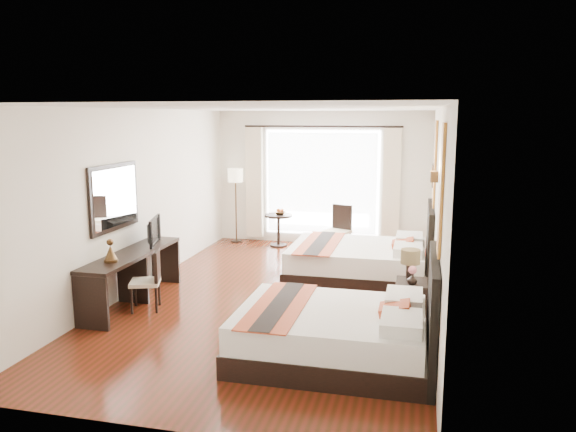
% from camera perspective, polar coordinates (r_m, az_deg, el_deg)
% --- Properties ---
extents(floor, '(4.50, 7.50, 0.01)m').
position_cam_1_polar(floor, '(8.54, -1.01, -8.27)').
color(floor, '#3B1B0A').
rests_on(floor, ground).
extents(ceiling, '(4.50, 7.50, 0.02)m').
position_cam_1_polar(ceiling, '(8.11, -1.07, 10.83)').
color(ceiling, white).
rests_on(ceiling, wall_headboard).
extents(wall_headboard, '(0.01, 7.50, 2.80)m').
position_cam_1_polar(wall_headboard, '(7.96, 14.81, 0.46)').
color(wall_headboard, silver).
rests_on(wall_headboard, floor).
extents(wall_desk, '(0.01, 7.50, 2.80)m').
position_cam_1_polar(wall_desk, '(9.03, -14.98, 1.56)').
color(wall_desk, silver).
rests_on(wall_desk, floor).
extents(wall_window, '(4.50, 0.01, 2.80)m').
position_cam_1_polar(wall_window, '(11.84, 3.48, 3.85)').
color(wall_window, silver).
rests_on(wall_window, floor).
extents(wall_entry, '(4.50, 0.01, 2.80)m').
position_cam_1_polar(wall_entry, '(4.75, -12.40, -5.86)').
color(wall_entry, silver).
rests_on(wall_entry, floor).
extents(window_glass, '(2.40, 0.02, 2.20)m').
position_cam_1_polar(window_glass, '(11.84, 3.46, 3.36)').
color(window_glass, white).
rests_on(window_glass, wall_window).
extents(sheer_curtain, '(2.30, 0.02, 2.10)m').
position_cam_1_polar(sheer_curtain, '(11.78, 3.41, 3.33)').
color(sheer_curtain, white).
rests_on(sheer_curtain, wall_window).
extents(drape_left, '(0.35, 0.14, 2.35)m').
position_cam_1_polar(drape_left, '(12.08, -3.42, 3.40)').
color(drape_left, beige).
rests_on(drape_left, floor).
extents(drape_right, '(0.35, 0.14, 2.35)m').
position_cam_1_polar(drape_right, '(11.58, 10.47, 2.96)').
color(drape_right, beige).
rests_on(drape_right, floor).
extents(art_panel_near, '(0.03, 0.50, 1.35)m').
position_cam_1_polar(art_panel_near, '(5.95, 15.31, 2.62)').
color(art_panel_near, maroon).
rests_on(art_panel_near, wall_headboard).
extents(art_panel_far, '(0.03, 0.50, 1.35)m').
position_cam_1_polar(art_panel_far, '(9.04, 14.72, 5.10)').
color(art_panel_far, maroon).
rests_on(art_panel_far, wall_headboard).
extents(wall_sconce, '(0.10, 0.14, 0.14)m').
position_cam_1_polar(wall_sconce, '(7.49, 14.64, 3.89)').
color(wall_sconce, '#412C17').
rests_on(wall_sconce, wall_headboard).
extents(mirror_frame, '(0.04, 1.25, 0.95)m').
position_cam_1_polar(mirror_frame, '(8.36, -17.25, 1.83)').
color(mirror_frame, black).
rests_on(mirror_frame, wall_desk).
extents(mirror_glass, '(0.01, 1.12, 0.82)m').
position_cam_1_polar(mirror_glass, '(8.35, -17.10, 1.83)').
color(mirror_glass, white).
rests_on(mirror_glass, mirror_frame).
extents(bed_near, '(2.18, 1.70, 1.23)m').
position_cam_1_polar(bed_near, '(6.41, 5.30, -11.64)').
color(bed_near, black).
rests_on(bed_near, floor).
extents(bed_far, '(2.29, 1.79, 1.29)m').
position_cam_1_polar(bed_far, '(9.35, 7.70, -4.57)').
color(bed_far, black).
rests_on(bed_far, floor).
extents(nightstand, '(0.42, 0.52, 0.50)m').
position_cam_1_polar(nightstand, '(7.83, 12.41, -8.27)').
color(nightstand, black).
rests_on(nightstand, floor).
extents(table_lamp, '(0.26, 0.26, 0.42)m').
position_cam_1_polar(table_lamp, '(7.79, 12.33, -4.28)').
color(table_lamp, black).
rests_on(table_lamp, nightstand).
extents(vase, '(0.14, 0.14, 0.14)m').
position_cam_1_polar(vase, '(7.60, 12.51, -6.30)').
color(vase, black).
rests_on(vase, nightstand).
extents(console_desk, '(0.50, 2.20, 0.76)m').
position_cam_1_polar(console_desk, '(8.49, -15.49, -6.05)').
color(console_desk, black).
rests_on(console_desk, floor).
extents(television, '(0.29, 0.72, 0.42)m').
position_cam_1_polar(television, '(8.82, -13.84, -1.47)').
color(television, black).
rests_on(television, console_desk).
extents(bronze_figurine, '(0.22, 0.22, 0.28)m').
position_cam_1_polar(bronze_figurine, '(7.90, -17.58, -3.50)').
color(bronze_figurine, '#412C17').
rests_on(bronze_figurine, console_desk).
extents(desk_chair, '(0.51, 0.51, 0.85)m').
position_cam_1_polar(desk_chair, '(8.19, -14.15, -7.46)').
color(desk_chair, beige).
rests_on(desk_chair, floor).
extents(floor_lamp, '(0.32, 0.32, 1.59)m').
position_cam_1_polar(floor_lamp, '(12.01, -5.35, 3.63)').
color(floor_lamp, black).
rests_on(floor_lamp, floor).
extents(side_table, '(0.58, 0.58, 0.67)m').
position_cam_1_polar(side_table, '(11.73, -0.97, -1.46)').
color(side_table, black).
rests_on(side_table, floor).
extents(fruit_bowl, '(0.26, 0.26, 0.06)m').
position_cam_1_polar(fruit_bowl, '(11.65, -0.81, 0.28)').
color(fruit_bowl, '#402717').
rests_on(fruit_bowl, side_table).
extents(window_chair, '(0.58, 0.58, 0.96)m').
position_cam_1_polar(window_chair, '(11.11, 5.04, -2.38)').
color(window_chair, beige).
rests_on(window_chair, floor).
extents(jute_rug, '(1.23, 0.93, 0.01)m').
position_cam_1_polar(jute_rug, '(10.70, 2.93, -4.42)').
color(jute_rug, tan).
rests_on(jute_rug, floor).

